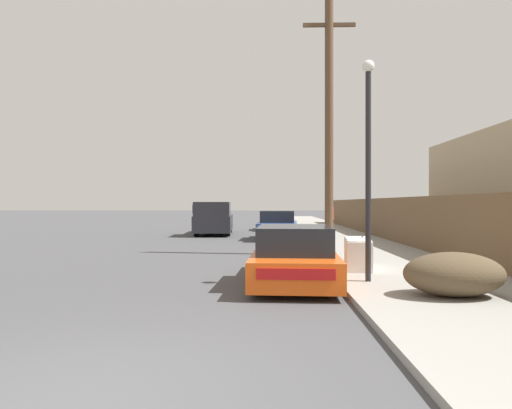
% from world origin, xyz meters
% --- Properties ---
extents(ground_plane, '(220.00, 220.00, 0.00)m').
position_xyz_m(ground_plane, '(0.00, 0.00, 0.00)').
color(ground_plane, '#444447').
extents(sidewalk_curb, '(4.20, 63.00, 0.12)m').
position_xyz_m(sidewalk_curb, '(5.30, 23.50, 0.06)').
color(sidewalk_curb, gray).
rests_on(sidewalk_curb, ground).
extents(discarded_fridge, '(0.82, 1.84, 0.79)m').
position_xyz_m(discarded_fridge, '(4.02, 7.74, 0.50)').
color(discarded_fridge, white).
rests_on(discarded_fridge, sidewalk_curb).
extents(parked_sports_car_red, '(2.01, 4.60, 1.29)m').
position_xyz_m(parked_sports_car_red, '(2.29, 6.20, 0.58)').
color(parked_sports_car_red, '#E05114').
rests_on(parked_sports_car_red, ground).
extents(car_parked_mid, '(2.11, 4.24, 1.43)m').
position_xyz_m(car_parked_mid, '(2.21, 18.53, 0.66)').
color(car_parked_mid, '#2D478C').
rests_on(car_parked_mid, ground).
extents(car_parked_far, '(1.92, 4.22, 1.25)m').
position_xyz_m(car_parked_far, '(2.16, 26.43, 0.59)').
color(car_parked_far, gray).
rests_on(car_parked_far, ground).
extents(pickup_truck, '(2.26, 5.53, 1.86)m').
position_xyz_m(pickup_truck, '(-1.36, 21.73, 0.93)').
color(pickup_truck, '#232328').
rests_on(pickup_truck, ground).
extents(utility_pole, '(1.80, 0.29, 8.68)m').
position_xyz_m(utility_pole, '(3.81, 11.69, 4.58)').
color(utility_pole, brown).
rests_on(utility_pole, sidewalk_curb).
extents(street_lamp, '(0.26, 0.26, 4.74)m').
position_xyz_m(street_lamp, '(3.85, 5.75, 2.87)').
color(street_lamp, '#232326').
rests_on(street_lamp, sidewalk_curb).
extents(brush_pile, '(1.79, 1.25, 0.79)m').
position_xyz_m(brush_pile, '(5.04, 4.21, 0.52)').
color(brush_pile, brown).
rests_on(brush_pile, sidewalk_curb).
extents(wooden_fence, '(0.08, 35.62, 1.92)m').
position_xyz_m(wooden_fence, '(7.25, 18.79, 1.08)').
color(wooden_fence, brown).
rests_on(wooden_fence, sidewalk_curb).
extents(pedestrian, '(0.34, 0.34, 1.73)m').
position_xyz_m(pedestrian, '(4.90, 19.21, 1.01)').
color(pedestrian, '#282D42').
rests_on(pedestrian, sidewalk_curb).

